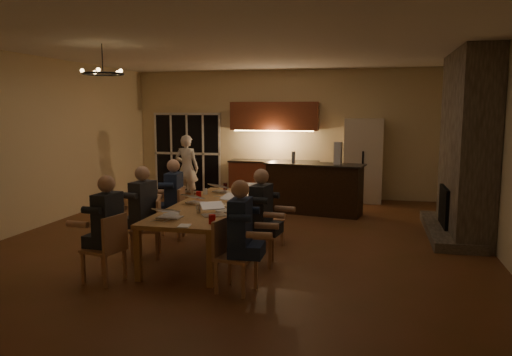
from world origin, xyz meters
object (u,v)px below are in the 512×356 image
object	(u,v)px
chair_right_near	(236,256)
can_right	(239,198)
plate_near	(224,211)
plate_far	(252,196)
chair_right_mid	(259,234)
mug_mid	(229,195)
laptop_b	(214,208)
bar_bottle	(293,157)
laptop_f	(247,187)
redcup_mid	(199,195)
person_right_mid	(261,217)
laptop_c	(197,196)
dining_table	(212,228)
person_right_near	(240,237)
bar_blender	(338,153)
person_left_near	(108,228)
chair_left_mid	(146,228)
person_left_mid	(143,212)
can_cola	(225,186)
person_left_far	(174,199)
can_silver	(199,209)
chair_left_far	(170,214)
bar_island	(314,189)
laptop_d	(227,198)
chandelier	(103,74)
laptop_e	(222,186)
mug_back	(205,191)
chair_right_far	(271,217)
laptop_a	(170,210)
plate_left	(171,215)
standing_person	(187,168)
mug_front	(198,205)
refrigerator	(363,160)
chair_left_near	(103,248)

from	to	relation	value
chair_right_near	can_right	xyz separation A→B (m)	(-0.47, 1.88, 0.37)
plate_near	plate_far	size ratio (longest dim) A/B	0.94
chair_right_mid	mug_mid	xyz separation A→B (m)	(-0.77, 1.14, 0.36)
laptop_b	bar_bottle	distance (m)	4.14
laptop_f	redcup_mid	size ratio (longest dim) A/B	2.67
person_right_mid	laptop_c	xyz separation A→B (m)	(-1.14, 0.48, 0.17)
chair_right_mid	laptop_c	size ratio (longest dim) A/B	2.78
dining_table	can_right	bearing A→B (deg)	35.68
person_right_near	redcup_mid	distance (m)	2.40
plate_far	bar_blender	bearing A→B (deg)	61.72
bar_bottle	person_left_near	bearing A→B (deg)	-108.39
chair_left_mid	person_left_mid	distance (m)	0.25
can_cola	person_left_mid	bearing A→B (deg)	-109.42
person_left_far	can_silver	bearing A→B (deg)	29.31
dining_table	person_left_mid	distance (m)	1.09
chair_left_far	bar_island	bearing A→B (deg)	132.75
laptop_d	chandelier	bearing A→B (deg)	-150.82
laptop_e	bar_bottle	xyz separation A→B (m)	(0.94, 2.15, 0.34)
redcup_mid	can_right	world-z (taller)	same
mug_back	dining_table	bearing A→B (deg)	-65.15
mug_mid	chair_right_mid	bearing A→B (deg)	-56.00
dining_table	chair_right_near	world-z (taller)	chair_right_near
laptop_b	chandelier	bearing A→B (deg)	131.79
chair_right_far	person_right_near	xyz separation A→B (m)	(0.08, -2.28, 0.24)
dining_table	chair_right_near	distance (m)	1.82
person_right_mid	laptop_a	bearing A→B (deg)	126.09
chair_right_far	redcup_mid	distance (m)	1.26
chair_left_far	mug_back	world-z (taller)	chair_left_far
plate_left	can_cola	bearing A→B (deg)	88.08
laptop_c	plate_left	size ratio (longest dim) A/B	1.35
chair_right_mid	plate_left	size ratio (longest dim) A/B	3.75
dining_table	chair_right_near	bearing A→B (deg)	-62.31
laptop_d	can_cola	bearing A→B (deg)	131.40
chair_right_mid	chair_right_near	bearing A→B (deg)	172.83
laptop_d	redcup_mid	xyz separation A→B (m)	(-0.63, 0.50, -0.05)
standing_person	mug_back	xyz separation A→B (m)	(1.56, -3.16, -0.01)
chair_right_near	person_left_mid	distance (m)	2.07
bar_bottle	can_silver	bearing A→B (deg)	-100.24
chair_right_near	mug_front	bearing A→B (deg)	48.19
laptop_d	laptop_f	size ratio (longest dim) A/B	1.00
standing_person	mug_back	world-z (taller)	standing_person
refrigerator	person_right_mid	bearing A→B (deg)	-103.66
can_silver	bar_blender	distance (m)	4.23
laptop_b	plate_near	bearing A→B (deg)	49.68
chair_right_mid	mug_back	world-z (taller)	chair_right_mid
person_left_far	laptop_d	world-z (taller)	person_left_far
refrigerator	laptop_c	xyz separation A→B (m)	(-2.44, -4.89, -0.14)
chair_left_near	mug_back	world-z (taller)	chair_left_near
can_silver	plate_near	xyz separation A→B (m)	(0.31, 0.20, -0.05)
standing_person	person_right_near	bearing A→B (deg)	119.97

